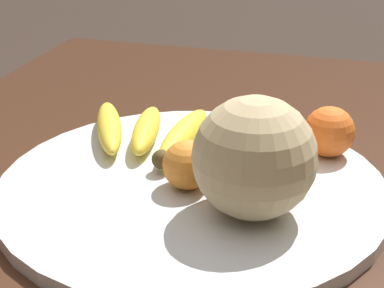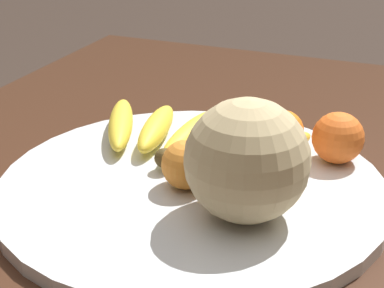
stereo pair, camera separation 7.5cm
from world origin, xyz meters
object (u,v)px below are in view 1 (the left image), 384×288
object	(u,v)px
kitchen_table	(212,273)
orange_mid_center	(250,147)
banana_bunch	(181,136)
fruit_bowl	(192,187)
orange_front_left	(273,127)
melon	(254,158)
orange_front_right	(186,166)
orange_back_left	(329,132)

from	to	relation	value
kitchen_table	orange_mid_center	xyz separation A→B (m)	(0.06, -0.03, 0.15)
banana_bunch	orange_mid_center	xyz separation A→B (m)	(-0.05, -0.10, 0.02)
fruit_bowl	orange_front_left	world-z (taller)	orange_front_left
fruit_bowl	melon	size ratio (longest dim) A/B	3.50
banana_bunch	orange_front_right	world-z (taller)	orange_front_right
fruit_bowl	orange_front_left	xyz separation A→B (m)	(0.13, -0.08, 0.04)
fruit_bowl	kitchen_table	bearing A→B (deg)	-115.49
fruit_bowl	melon	bearing A→B (deg)	-121.84
orange_back_left	melon	bearing A→B (deg)	159.36
orange_front_left	banana_bunch	bearing A→B (deg)	107.82
orange_front_right	orange_mid_center	xyz separation A→B (m)	(0.06, -0.06, 0.01)
orange_front_right	kitchen_table	bearing A→B (deg)	-82.16
orange_front_left	kitchen_table	bearing A→B (deg)	162.42
melon	orange_mid_center	world-z (taller)	melon
orange_mid_center	orange_back_left	xyz separation A→B (m)	(0.08, -0.09, -0.00)
orange_front_right	orange_back_left	distance (m)	0.21
kitchen_table	orange_back_left	world-z (taller)	orange_back_left
melon	orange_front_right	size ratio (longest dim) A/B	2.28
banana_bunch	orange_front_left	distance (m)	0.12
orange_front_left	orange_mid_center	xyz separation A→B (m)	(-0.09, 0.02, 0.01)
fruit_bowl	orange_back_left	xyz separation A→B (m)	(0.12, -0.15, 0.04)
orange_front_right	melon	bearing A→B (deg)	-111.09
kitchen_table	fruit_bowl	xyz separation A→B (m)	(0.01, 0.03, 0.11)
banana_bunch	orange_mid_center	world-z (taller)	orange_mid_center
melon	orange_mid_center	size ratio (longest dim) A/B	1.89
fruit_bowl	banana_bunch	bearing A→B (deg)	24.75
melon	orange_front_right	distance (m)	0.10
kitchen_table	banana_bunch	distance (m)	0.19
orange_front_left	fruit_bowl	bearing A→B (deg)	149.30
kitchen_table	melon	world-z (taller)	melon
kitchen_table	fruit_bowl	distance (m)	0.11
orange_front_right	orange_back_left	world-z (taller)	orange_back_left
fruit_bowl	orange_front_right	xyz separation A→B (m)	(-0.02, 0.00, 0.04)
kitchen_table	orange_front_right	distance (m)	0.15
kitchen_table	orange_back_left	size ratio (longest dim) A/B	19.33
orange_mid_center	orange_front_right	bearing A→B (deg)	134.87
melon	orange_back_left	world-z (taller)	melon
kitchen_table	melon	bearing A→B (deg)	-125.19
fruit_bowl	orange_mid_center	xyz separation A→B (m)	(0.04, -0.06, 0.04)
fruit_bowl	orange_front_right	size ratio (longest dim) A/B	7.98
melon	orange_mid_center	xyz separation A→B (m)	(0.10, 0.02, -0.03)
orange_mid_center	orange_back_left	world-z (taller)	orange_mid_center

